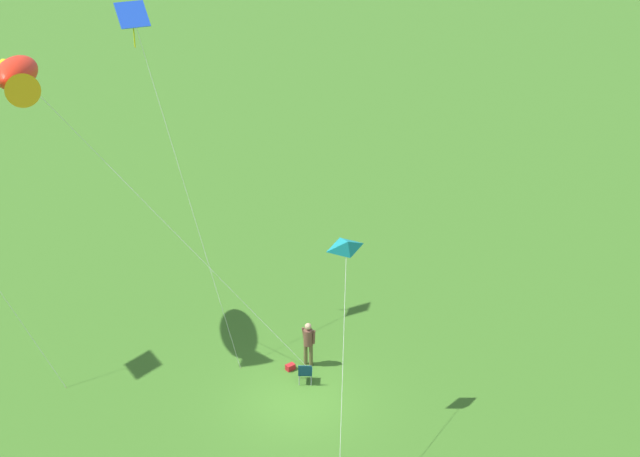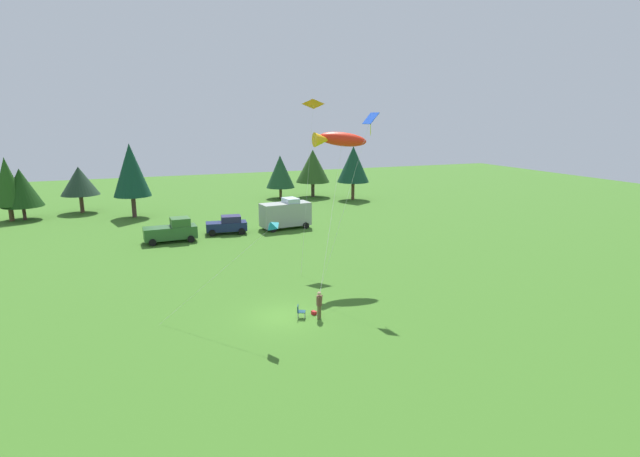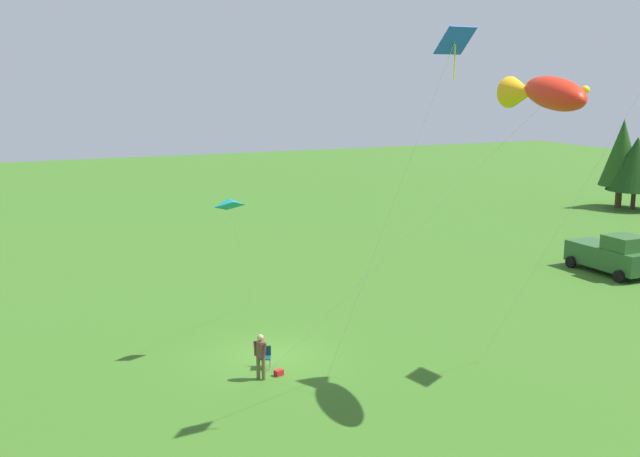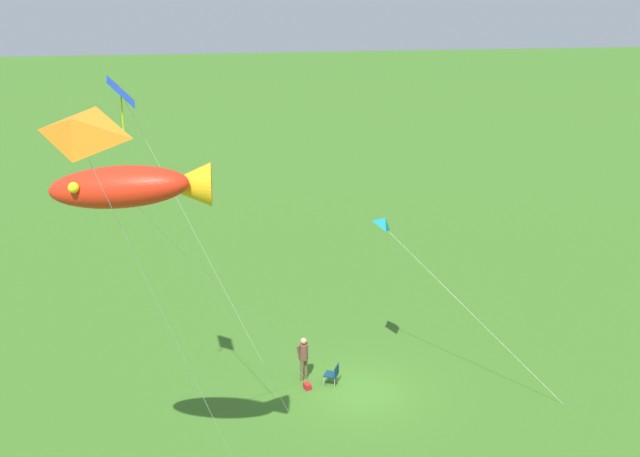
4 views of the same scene
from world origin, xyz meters
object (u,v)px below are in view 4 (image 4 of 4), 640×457
at_px(kite_diamond_blue, 126,103).
at_px(kite_delta_teal, 386,223).
at_px(backpack_on_grass, 307,386).
at_px(kite_large_fish, 135,187).
at_px(folding_chair, 333,373).
at_px(kite_delta_orange, 73,134).
at_px(person_kite_flyer, 304,355).

bearing_deg(kite_diamond_blue, kite_delta_teal, -152.06).
relative_size(backpack_on_grass, kite_delta_teal, 0.05).
distance_m(kite_large_fish, kite_delta_teal, 12.35).
bearing_deg(folding_chair, backpack_on_grass, 34.90).
height_order(kite_diamond_blue, kite_delta_orange, kite_delta_orange).
distance_m(person_kite_flyer, kite_delta_orange, 19.44).
height_order(person_kite_flyer, kite_diamond_blue, kite_diamond_blue).
height_order(kite_delta_teal, kite_delta_orange, kite_delta_orange).
xyz_separation_m(person_kite_flyer, kite_large_fish, (4.80, 8.36, 9.39)).
xyz_separation_m(person_kite_flyer, kite_delta_teal, (-3.04, -0.17, 5.12)).
bearing_deg(folding_chair, kite_delta_teal, -137.09).
bearing_deg(kite_delta_teal, folding_chair, 19.45).
bearing_deg(person_kite_flyer, kite_diamond_blue, 87.24).
bearing_deg(kite_delta_orange, folding_chair, -114.16).
distance_m(person_kite_flyer, kite_diamond_blue, 12.62).
relative_size(kite_large_fish, kite_delta_teal, 1.70).
bearing_deg(kite_diamond_blue, kite_delta_orange, 91.40).
relative_size(person_kite_flyer, kite_diamond_blue, 0.14).
xyz_separation_m(folding_chair, backpack_on_grass, (1.00, 0.20, -0.38)).
height_order(person_kite_flyer, kite_delta_teal, kite_delta_teal).
relative_size(person_kite_flyer, backpack_on_grass, 5.44).
bearing_deg(folding_chair, person_kite_flyer, -2.72).
height_order(backpack_on_grass, kite_delta_orange, kite_delta_orange).
bearing_deg(kite_diamond_blue, person_kite_flyer, -141.34).
distance_m(kite_large_fish, kite_delta_orange, 6.54).
bearing_deg(kite_delta_orange, kite_delta_teal, -119.41).
bearing_deg(folding_chair, kite_diamond_blue, 53.79).
height_order(folding_chair, kite_delta_orange, kite_delta_orange).
height_order(person_kite_flyer, folding_chair, person_kite_flyer).
height_order(kite_large_fish, kite_delta_teal, kite_large_fish).
relative_size(kite_large_fish, kite_diamond_blue, 0.90).
height_order(person_kite_flyer, backpack_on_grass, person_kite_flyer).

